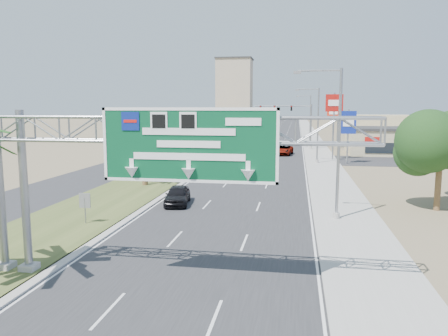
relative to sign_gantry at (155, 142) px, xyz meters
The scene contains 27 objects.
road 100.26m from the sign_gantry, 89.39° to the left, with size 12.00×300.00×0.02m, color #28282B.
sidewalk_right 100.71m from the sign_gantry, 84.54° to the left, with size 4.00×300.00×0.10m, color #9E9B93.
median_grass 100.65m from the sign_gantry, 95.10° to the left, with size 7.00×300.00×0.12m, color #3E4C21.
opposing_road 101.51m from the sign_gantry, 99.05° to the left, with size 8.00×300.00×0.02m, color #28282B.
sign_gantry is the anchor object (origin of this frame).
palm_row_b 23.66m from the sign_gantry, 110.92° to the left, with size 3.99×3.99×5.95m.
palm_row_c 39.00m from the sign_gantry, 102.50° to the left, with size 3.99×3.99×6.75m.
palm_row_d 56.73m from the sign_gantry, 98.56° to the left, with size 3.99×3.99×5.45m.
palm_row_e 75.55m from the sign_gantry, 96.41° to the left, with size 3.99×3.99×6.15m.
palm_row_f 100.44m from the sign_gantry, 94.82° to the left, with size 3.99×3.99×5.75m.
streetlight_near 14.75m from the sign_gantry, 55.30° to the left, with size 3.27×0.44×10.00m.
streetlight_mid 42.92m from the sign_gantry, 78.76° to the left, with size 3.27×0.44×10.00m.
streetlight_far 78.53m from the sign_gantry, 83.89° to the left, with size 3.27×0.44×10.00m.
signal_mast 62.37m from the sign_gantry, 84.26° to the left, with size 10.28×0.71×8.00m.
store_building 60.77m from the sign_gantry, 67.64° to the left, with size 18.00×10.00×4.00m, color tan.
oak_near 22.77m from the sign_gantry, 45.02° to the left, with size 4.50×4.50×6.80m.
median_signback_b 11.90m from the sign_gantry, 132.65° to the left, with size 0.75×0.08×2.08m.
tower_distant 242.33m from the sign_gantry, 97.34° to the left, with size 20.00×16.00×35.00m, color tan.
building_distant_left 156.40m from the sign_gantry, 106.32° to the left, with size 24.00×14.00×6.00m, color tan.
building_distant_right 133.78m from the sign_gantry, 76.57° to the left, with size 20.00×12.00×5.00m, color tan.
car_left_lane 16.02m from the sign_gantry, 102.21° to the left, with size 1.73×4.30×1.47m, color black.
car_mid_lane 37.01m from the sign_gantry, 90.02° to the left, with size 1.57×4.51×1.48m, color maroon.
car_right_lane 52.29m from the sign_gantry, 85.86° to the left, with size 2.62×5.69×1.58m, color gray.
car_far 82.22m from the sign_gantry, 90.71° to the left, with size 2.10×5.16×1.50m, color black.
pole_sign_red_near 47.36m from the sign_gantry, 76.68° to the left, with size 2.40×0.36×9.48m.
pole_sign_blue 44.16m from the sign_gantry, 73.56° to the left, with size 2.01×0.44×7.21m.
pole_sign_red_far 65.44m from the sign_gantry, 79.20° to the left, with size 2.20×0.90×7.62m.
Camera 1 is at (4.76, -7.42, 7.52)m, focal length 35.00 mm.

